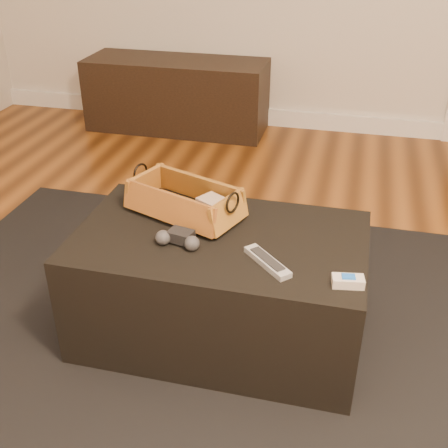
% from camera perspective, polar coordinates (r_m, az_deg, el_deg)
% --- Properties ---
extents(floor, '(5.00, 5.50, 0.01)m').
position_cam_1_polar(floor, '(1.87, 1.95, -20.02)').
color(floor, brown).
rests_on(floor, ground).
extents(baseboard, '(5.00, 0.04, 0.12)m').
position_cam_1_polar(baseboard, '(4.15, 10.07, 10.22)').
color(baseboard, white).
rests_on(baseboard, floor).
extents(media_cabinet, '(1.25, 0.45, 0.49)m').
position_cam_1_polar(media_cabinet, '(4.07, -4.79, 12.94)').
color(media_cabinet, black).
rests_on(media_cabinet, floor).
extents(area_rug, '(2.60, 2.00, 0.01)m').
position_cam_1_polar(area_rug, '(2.14, -0.73, -11.70)').
color(area_rug, black).
rests_on(area_rug, floor).
extents(ottoman, '(1.00, 0.60, 0.42)m').
position_cam_1_polar(ottoman, '(2.04, -0.41, -6.25)').
color(ottoman, black).
rests_on(ottoman, area_rug).
extents(tv_remote, '(0.23, 0.11, 0.02)m').
position_cam_1_polar(tv_remote, '(2.05, -4.72, 1.66)').
color(tv_remote, black).
rests_on(tv_remote, wicker_basket).
extents(cloth_bundle, '(0.14, 0.13, 0.06)m').
position_cam_1_polar(cloth_bundle, '(2.00, -0.95, 1.68)').
color(cloth_bundle, tan).
rests_on(cloth_bundle, wicker_basket).
extents(wicker_basket, '(0.47, 0.35, 0.15)m').
position_cam_1_polar(wicker_basket, '(2.04, -4.01, 2.25)').
color(wicker_basket, '#A87125').
rests_on(wicker_basket, ottoman).
extents(game_controller, '(0.16, 0.10, 0.05)m').
position_cam_1_polar(game_controller, '(1.86, -4.62, -1.50)').
color(game_controller, black).
rests_on(game_controller, ottoman).
extents(silver_remote, '(0.17, 0.17, 0.02)m').
position_cam_1_polar(silver_remote, '(1.77, 4.42, -3.82)').
color(silver_remote, '#B0B4B9').
rests_on(silver_remote, ottoman).
extents(cream_gadget, '(0.10, 0.06, 0.03)m').
position_cam_1_polar(cream_gadget, '(1.71, 12.48, -5.69)').
color(cream_gadget, beige).
rests_on(cream_gadget, ottoman).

